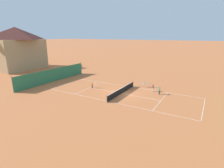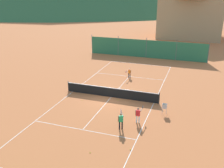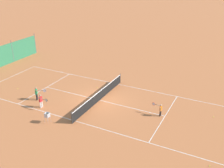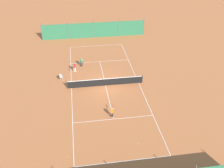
# 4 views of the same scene
# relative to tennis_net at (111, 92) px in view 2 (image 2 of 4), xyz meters

# --- Properties ---
(ground_plane) EXTENTS (600.00, 600.00, 0.00)m
(ground_plane) POSITION_rel_tennis_net_xyz_m (0.00, 0.00, -0.50)
(ground_plane) COLOR #BC6638
(court_line_markings) EXTENTS (8.25, 23.85, 0.01)m
(court_line_markings) POSITION_rel_tennis_net_xyz_m (0.00, 0.00, -0.50)
(court_line_markings) COLOR white
(court_line_markings) RESTS_ON ground
(tennis_net) EXTENTS (9.18, 0.08, 1.06)m
(tennis_net) POSITION_rel_tennis_net_xyz_m (0.00, 0.00, 0.00)
(tennis_net) COLOR #2D2D2D
(tennis_net) RESTS_ON ground
(windscreen_fence_far) EXTENTS (17.28, 0.08, 2.90)m
(windscreen_fence_far) POSITION_rel_tennis_net_xyz_m (-0.00, 15.50, 0.81)
(windscreen_fence_far) COLOR #2D754C
(windscreen_fence_far) RESTS_ON ground
(player_near_baseline) EXTENTS (0.44, 1.05, 1.28)m
(player_near_baseline) POSITION_rel_tennis_net_xyz_m (3.59, -3.98, 0.25)
(player_near_baseline) COLOR white
(player_near_baseline) RESTS_ON ground
(player_far_baseline) EXTENTS (0.52, 1.10, 1.32)m
(player_far_baseline) POSITION_rel_tennis_net_xyz_m (2.62, -5.34, 0.27)
(player_far_baseline) COLOR black
(player_far_baseline) RESTS_ON ground
(player_far_service) EXTENTS (0.42, 0.93, 1.10)m
(player_far_service) POSITION_rel_tennis_net_xyz_m (0.10, 5.95, 0.15)
(player_far_service) COLOR black
(player_far_service) RESTS_ON ground
(tennis_ball_by_net_right) EXTENTS (0.07, 0.07, 0.07)m
(tennis_ball_by_net_right) POSITION_rel_tennis_net_xyz_m (1.67, -8.85, -0.47)
(tennis_ball_by_net_right) COLOR #CCE033
(tennis_ball_by_net_right) RESTS_ON ground
(tennis_ball_near_corner) EXTENTS (0.07, 0.07, 0.07)m
(tennis_ball_near_corner) POSITION_rel_tennis_net_xyz_m (4.00, -7.69, -0.47)
(tennis_ball_near_corner) COLOR #CCE033
(tennis_ball_near_corner) RESTS_ON ground
(tennis_ball_far_corner) EXTENTS (0.07, 0.07, 0.07)m
(tennis_ball_far_corner) POSITION_rel_tennis_net_xyz_m (4.63, 10.72, -0.47)
(tennis_ball_far_corner) COLOR #CCE033
(tennis_ball_far_corner) RESTS_ON ground
(tennis_ball_mid_court) EXTENTS (0.07, 0.07, 0.07)m
(tennis_ball_mid_court) POSITION_rel_tennis_net_xyz_m (0.85, -0.54, -0.47)
(tennis_ball_mid_court) COLOR #CCE033
(tennis_ball_mid_court) RESTS_ON ground
(tennis_ball_alley_right) EXTENTS (0.07, 0.07, 0.07)m
(tennis_ball_alley_right) POSITION_rel_tennis_net_xyz_m (-2.30, -1.61, -0.47)
(tennis_ball_alley_right) COLOR #CCE033
(tennis_ball_alley_right) RESTS_ON ground
(tennis_ball_alley_left) EXTENTS (0.07, 0.07, 0.07)m
(tennis_ball_alley_left) POSITION_rel_tennis_net_xyz_m (-1.69, 10.11, -0.47)
(tennis_ball_alley_left) COLOR #CCE033
(tennis_ball_alley_left) RESTS_ON ground
(ball_hopper) EXTENTS (0.36, 0.36, 0.89)m
(ball_hopper) POSITION_rel_tennis_net_xyz_m (5.29, -1.86, 0.16)
(ball_hopper) COLOR #B7B7BC
(ball_hopper) RESTS_ON ground
(alpine_chalet) EXTENTS (13.00, 10.00, 11.20)m
(alpine_chalet) POSITION_rel_tennis_net_xyz_m (4.81, 34.27, 5.32)
(alpine_chalet) COLOR tan
(alpine_chalet) RESTS_ON ground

